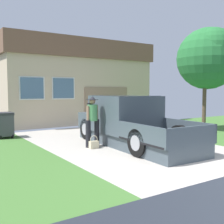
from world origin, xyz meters
TOP-DOWN VIEW (x-y plane):
  - pickup_truck at (0.16, 4.18)m, footprint 2.05×5.21m
  - person_with_hat at (-1.10, 4.42)m, footprint 0.54×0.41m
  - handbag at (-1.21, 4.14)m, footprint 0.30×0.16m
  - house_with_garage at (1.60, 12.92)m, footprint 8.74×6.97m
  - front_yard_tree at (5.14, 4.72)m, footprint 2.81×2.81m
  - wheeled_trash_bin at (-3.16, 7.83)m, footprint 0.60×0.72m

SIDE VIEW (x-z plane):
  - handbag at x=-1.21m, z-range -0.07..0.35m
  - wheeled_trash_bin at x=-3.16m, z-range 0.04..1.05m
  - pickup_truck at x=0.16m, z-range -0.08..1.62m
  - person_with_hat at x=-1.10m, z-range 0.08..1.77m
  - house_with_garage at x=1.60m, z-range 0.03..4.67m
  - front_yard_tree at x=5.14m, z-range 1.04..5.76m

